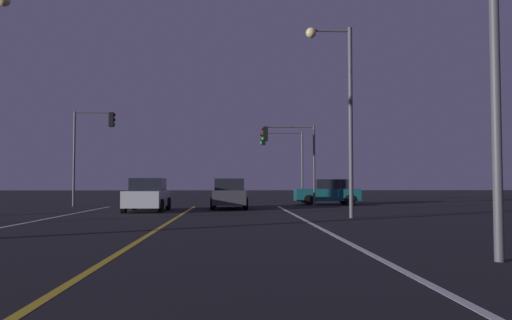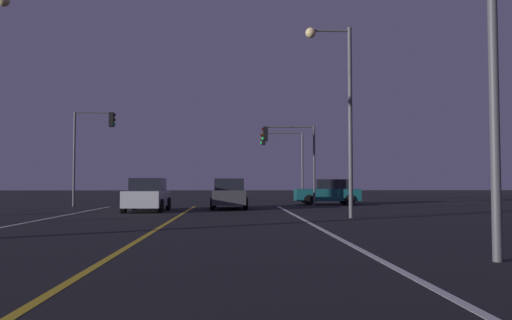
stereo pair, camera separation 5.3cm
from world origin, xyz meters
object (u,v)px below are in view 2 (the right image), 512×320
Objects in this scene: traffic_light_far_right at (282,150)px; traffic_light_near_left at (93,137)px; car_crossing_side at (328,192)px; traffic_light_near_right at (288,146)px; car_ahead_far at (229,194)px; street_lamp_right_far at (340,97)px; car_oncoming at (147,195)px.

traffic_light_near_left is at bearing 23.94° from traffic_light_far_right.
car_crossing_side is 4.62m from traffic_light_near_right.
traffic_light_near_right is (3.70, 3.27, 2.98)m from car_ahead_far.
traffic_light_far_right is at bearing -91.35° from traffic_light_near_right.
traffic_light_near_left is 17.25m from street_lamp_right_far.
car_ahead_far is 0.54× the size of street_lamp_right_far.
traffic_light_near_right is 0.63× the size of street_lamp_right_far.
car_oncoming is at bearing -30.85° from street_lamp_right_far.
car_ahead_far is 1.00× the size of car_oncoming.
car_ahead_far is 0.82× the size of traffic_light_far_right.
street_lamp_right_far is at bearing 81.68° from car_crossing_side.
car_crossing_side is 13.27m from car_oncoming.
traffic_light_near_left is 13.56m from traffic_light_far_right.
car_crossing_side is 15.69m from traffic_light_near_left.
car_crossing_side is 0.54× the size of street_lamp_right_far.
car_oncoming is at bearing -52.59° from traffic_light_near_left.
traffic_light_far_right is at bearing -23.60° from car_ahead_far.
car_crossing_side is 0.85× the size of traffic_light_near_right.
street_lamp_right_far is at bearing -148.79° from car_ahead_far.
traffic_light_near_right reaches higher than car_ahead_far.
street_lamp_right_far is (0.86, -16.52, 1.17)m from traffic_light_far_right.
traffic_light_near_right is 11.14m from street_lamp_right_far.
car_crossing_side is at bearing 128.51° from traffic_light_far_right.
car_ahead_far and car_oncoming have the same top height.
car_oncoming is 0.54× the size of street_lamp_right_far.
traffic_light_near_left reaches higher than car_oncoming.
car_oncoming is 0.85× the size of traffic_light_near_right.
traffic_light_far_right is (8.01, 11.22, 3.08)m from car_oncoming.
traffic_light_near_right is 0.86× the size of traffic_light_near_left.
car_oncoming is 8.01m from traffic_light_near_left.
car_crossing_side is at bearing 7.58° from traffic_light_near_left.
traffic_light_far_right is 0.65× the size of street_lamp_right_far.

